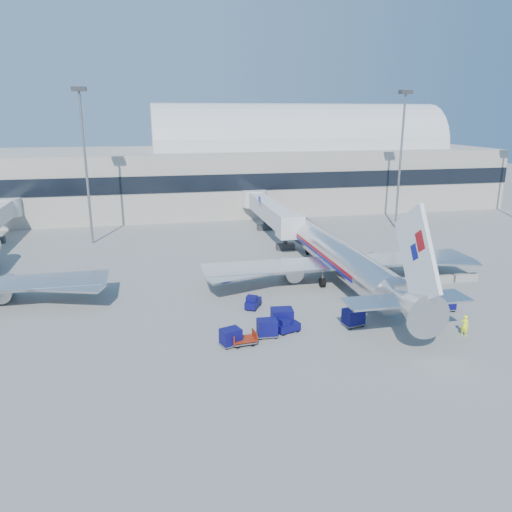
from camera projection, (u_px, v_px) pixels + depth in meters
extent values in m
plane|color=gray|center=(266.00, 303.00, 51.73)|extent=(260.00, 260.00, 0.00)
cube|color=#B2AA9E|center=(77.00, 182.00, 97.67)|extent=(170.00, 28.00, 12.00)
cube|color=black|center=(65.00, 187.00, 84.28)|extent=(170.00, 0.40, 3.00)
cylinder|color=silver|center=(298.00, 148.00, 105.14)|extent=(60.00, 18.00, 18.00)
cylinder|color=silver|center=(337.00, 255.00, 58.61)|extent=(3.80, 28.00, 3.80)
sphere|color=silver|center=(302.00, 229.00, 71.77)|extent=(3.72, 3.72, 3.72)
cone|color=silver|center=(410.00, 304.00, 42.51)|extent=(3.80, 6.00, 3.80)
cube|color=#A90D12|center=(334.00, 251.00, 59.48)|extent=(3.85, 20.16, 0.32)
cube|color=navy|center=(334.00, 254.00, 59.58)|extent=(3.85, 20.16, 0.32)
cube|color=white|center=(417.00, 256.00, 40.84)|extent=(0.35, 7.79, 8.74)
cube|color=silver|center=(407.00, 300.00, 42.93)|extent=(11.00, 3.00, 0.18)
cube|color=silver|center=(340.00, 263.00, 57.83)|extent=(32.00, 5.00, 0.28)
cylinder|color=#B7B7BC|center=(291.00, 270.00, 58.39)|extent=(2.10, 3.80, 2.10)
cylinder|color=#B7B7BC|center=(378.00, 264.00, 60.61)|extent=(2.10, 3.80, 2.10)
cylinder|color=black|center=(308.00, 251.00, 69.62)|extent=(0.40, 0.90, 0.90)
cylinder|color=#B7B7BC|center=(5.00, 288.00, 52.11)|extent=(2.10, 3.80, 2.10)
cube|color=silver|center=(269.00, 210.00, 80.38)|extent=(2.70, 24.00, 2.70)
cube|color=silver|center=(290.00, 226.00, 68.91)|extent=(3.40, 3.20, 3.20)
cylinder|color=silver|center=(254.00, 199.00, 91.19)|extent=(4.40, 4.40, 3.00)
cube|color=#2D2D30|center=(285.00, 238.00, 71.58)|extent=(0.50, 0.50, 3.00)
cube|color=#2D2D30|center=(285.00, 247.00, 71.95)|extent=(2.60, 1.00, 0.90)
cube|color=#2D2D30|center=(265.00, 220.00, 83.80)|extent=(0.50, 0.50, 3.00)
cube|color=#2D2D30|center=(265.00, 228.00, 84.17)|extent=(2.60, 1.00, 0.90)
cube|color=navy|center=(260.00, 199.00, 79.56)|extent=(0.12, 1.40, 0.90)
cylinder|color=silver|center=(7.00, 207.00, 82.68)|extent=(4.40, 4.40, 3.00)
cylinder|color=slate|center=(86.00, 170.00, 72.87)|extent=(0.36, 0.36, 22.00)
cube|color=#2D2D30|center=(79.00, 89.00, 69.77)|extent=(2.00, 1.20, 0.60)
cylinder|color=slate|center=(400.00, 163.00, 83.00)|extent=(0.36, 0.36, 22.00)
cube|color=#2D2D30|center=(406.00, 92.00, 79.90)|extent=(2.00, 1.20, 0.60)
cube|color=#9E9E96|center=(415.00, 281.00, 57.14)|extent=(3.00, 0.55, 0.90)
cube|color=#9E9E96|center=(440.00, 279.00, 57.81)|extent=(3.00, 0.55, 0.90)
cube|color=#9E9E96|center=(466.00, 277.00, 58.47)|extent=(3.00, 0.55, 0.90)
cube|color=#0B0A4C|center=(288.00, 327.00, 44.73)|extent=(2.31, 1.61, 0.68)
cube|color=#0B0A4C|center=(284.00, 322.00, 44.37)|extent=(1.05, 1.11, 0.64)
cylinder|color=black|center=(292.00, 326.00, 45.49)|extent=(0.55, 0.34, 0.51)
cube|color=#0B0A4C|center=(386.00, 298.00, 51.75)|extent=(2.24, 1.82, 0.65)
cube|color=#0B0A4C|center=(382.00, 293.00, 51.72)|extent=(1.10, 1.14, 0.61)
cylinder|color=black|center=(393.00, 300.00, 52.00)|extent=(0.52, 0.40, 0.49)
cube|color=#0B0A4C|center=(253.00, 303.00, 50.33)|extent=(2.08, 2.49, 0.73)
cube|color=#0B0A4C|center=(252.00, 299.00, 49.73)|extent=(1.28, 1.24, 0.68)
cylinder|color=black|center=(251.00, 302.00, 51.24)|extent=(0.46, 0.58, 0.54)
cube|color=#0B0A4C|center=(282.00, 317.00, 45.56)|extent=(2.09, 1.70, 1.57)
cube|color=slate|center=(282.00, 325.00, 45.78)|extent=(2.21, 1.77, 0.11)
cylinder|color=black|center=(289.00, 322.00, 46.44)|extent=(0.45, 0.22, 0.43)
cube|color=#0B0A4C|center=(267.00, 327.00, 43.71)|extent=(1.77, 1.40, 1.38)
cube|color=slate|center=(267.00, 334.00, 43.90)|extent=(1.87, 1.45, 0.10)
cylinder|color=black|center=(273.00, 332.00, 44.51)|extent=(0.39, 0.17, 0.38)
cube|color=#0B0A4C|center=(231.00, 336.00, 42.03)|extent=(1.95, 1.73, 1.31)
cube|color=slate|center=(231.00, 343.00, 42.21)|extent=(2.05, 1.80, 0.09)
cylinder|color=black|center=(235.00, 340.00, 42.94)|extent=(0.39, 0.25, 0.36)
cube|color=#0B0A4C|center=(353.00, 316.00, 46.00)|extent=(2.02, 1.73, 1.41)
cube|color=slate|center=(353.00, 323.00, 46.19)|extent=(2.13, 1.80, 0.10)
cylinder|color=black|center=(355.00, 320.00, 46.95)|extent=(0.42, 0.24, 0.39)
cube|color=#0B0A4C|center=(444.00, 301.00, 49.63)|extent=(2.02, 1.65, 1.52)
cube|color=slate|center=(444.00, 308.00, 49.84)|extent=(2.13, 1.71, 0.10)
cylinder|color=black|center=(448.00, 306.00, 50.48)|extent=(0.43, 0.21, 0.42)
cube|color=slate|center=(244.00, 341.00, 42.32)|extent=(2.20, 1.61, 0.11)
cube|color=maroon|center=(244.00, 339.00, 42.27)|extent=(2.21, 1.65, 0.08)
cylinder|color=black|center=(249.00, 339.00, 43.03)|extent=(0.39, 0.19, 0.38)
imported|color=#E9FF1A|center=(465.00, 325.00, 43.94)|extent=(0.73, 0.84, 1.94)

